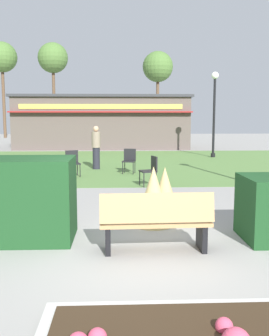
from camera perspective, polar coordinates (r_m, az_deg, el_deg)
name	(u,v)px	position (r m, az deg, el deg)	size (l,w,h in m)	color
ground_plane	(134,253)	(6.09, -0.06, -12.32)	(80.00, 80.00, 0.00)	#999691
lawn_patch	(123,163)	(17.32, -1.62, 0.73)	(36.00, 12.00, 0.01)	#5B8442
park_bench	(156,222)	(6.01, 3.13, -7.79)	(1.71, 0.57, 0.95)	tan
ornamental_grass_behind_left	(165,193)	(7.95, 4.42, -3.63)	(0.68, 0.68, 1.06)	tan
ornamental_grass_behind_right	(153,196)	(7.41, 2.77, -4.13)	(0.72, 0.72, 1.14)	tan
lamppost_far	(214,104)	(20.12, 11.55, 9.12)	(0.36, 0.36, 4.23)	black
food_kiosk	(103,122)	(26.07, -4.64, 6.74)	(11.15, 5.16, 3.37)	#594C47
cafe_chair_west	(73,161)	(13.65, -9.01, 1.00)	(0.56, 0.56, 0.89)	black
cafe_chair_east	(129,159)	(14.19, -0.76, 1.34)	(0.52, 0.52, 0.89)	black
cafe_chair_center	(151,168)	(11.62, 2.38, -0.06)	(0.54, 0.54, 0.89)	black
person_strolling	(96,147)	(15.35, -5.61, 3.03)	(0.34, 0.34, 1.69)	#23232D
parked_car_west_slot	(61,133)	(32.95, -10.70, 4.97)	(4.29, 2.24, 1.20)	maroon
parked_car_center_slot	(127,133)	(32.61, -1.13, 5.08)	(4.36, 2.39, 1.20)	#B7BABF
tree_left_bg	(53,59)	(38.65, -11.80, 15.30)	(2.80, 2.80, 8.85)	brown
tree_right_bg	(2,58)	(39.83, -18.75, 14.92)	(2.80, 2.80, 8.92)	brown
tree_center_bg	(158,67)	(37.24, 3.41, 14.40)	(2.80, 2.80, 7.97)	brown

